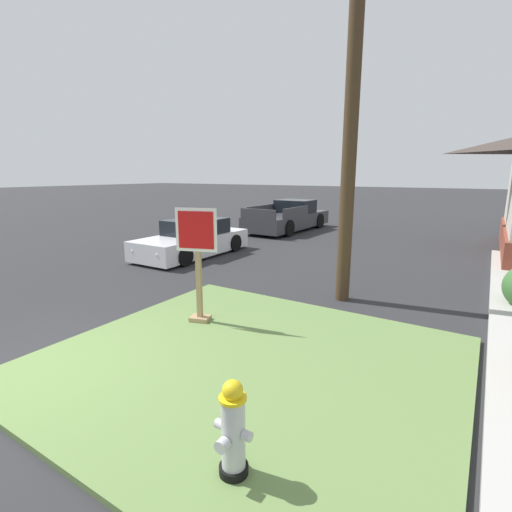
{
  "coord_description": "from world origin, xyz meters",
  "views": [
    {
      "loc": [
        5.23,
        -2.39,
        2.8
      ],
      "look_at": [
        1.1,
        4.2,
        1.07
      ],
      "focal_mm": 26.19,
      "sensor_mm": 36.0,
      "label": 1
    }
  ],
  "objects_px": {
    "parked_sedan_white": "(193,240)",
    "fire_hydrant": "(233,431)",
    "stop_sign": "(198,266)",
    "pickup_truck_charcoal": "(289,218)",
    "manhole_cover": "(231,294)",
    "utility_pole": "(353,90)"
  },
  "relations": [
    {
      "from": "parked_sedan_white",
      "to": "pickup_truck_charcoal",
      "type": "distance_m",
      "value": 7.03
    },
    {
      "from": "stop_sign",
      "to": "manhole_cover",
      "type": "relative_size",
      "value": 3.04
    },
    {
      "from": "stop_sign",
      "to": "parked_sedan_white",
      "type": "relative_size",
      "value": 0.49
    },
    {
      "from": "parked_sedan_white",
      "to": "fire_hydrant",
      "type": "bearing_deg",
      "value": -46.56
    },
    {
      "from": "pickup_truck_charcoal",
      "to": "utility_pole",
      "type": "bearing_deg",
      "value": -56.2
    },
    {
      "from": "stop_sign",
      "to": "manhole_cover",
      "type": "distance_m",
      "value": 2.16
    },
    {
      "from": "manhole_cover",
      "to": "pickup_truck_charcoal",
      "type": "bearing_deg",
      "value": 109.87
    },
    {
      "from": "parked_sedan_white",
      "to": "manhole_cover",
      "type": "bearing_deg",
      "value": -38.01
    },
    {
      "from": "parked_sedan_white",
      "to": "pickup_truck_charcoal",
      "type": "height_order",
      "value": "pickup_truck_charcoal"
    },
    {
      "from": "manhole_cover",
      "to": "pickup_truck_charcoal",
      "type": "relative_size",
      "value": 0.13
    },
    {
      "from": "fire_hydrant",
      "to": "stop_sign",
      "type": "relative_size",
      "value": 0.44
    },
    {
      "from": "fire_hydrant",
      "to": "utility_pole",
      "type": "relative_size",
      "value": 0.11
    },
    {
      "from": "utility_pole",
      "to": "stop_sign",
      "type": "bearing_deg",
      "value": -122.0
    },
    {
      "from": "fire_hydrant",
      "to": "manhole_cover",
      "type": "xyz_separation_m",
      "value": [
        -3.22,
        4.42,
        -0.52
      ]
    },
    {
      "from": "fire_hydrant",
      "to": "manhole_cover",
      "type": "height_order",
      "value": "fire_hydrant"
    },
    {
      "from": "fire_hydrant",
      "to": "utility_pole",
      "type": "distance_m",
      "value": 6.81
    },
    {
      "from": "utility_pole",
      "to": "parked_sedan_white",
      "type": "bearing_deg",
      "value": 163.36
    },
    {
      "from": "fire_hydrant",
      "to": "manhole_cover",
      "type": "distance_m",
      "value": 5.49
    },
    {
      "from": "stop_sign",
      "to": "pickup_truck_charcoal",
      "type": "relative_size",
      "value": 0.38
    },
    {
      "from": "utility_pole",
      "to": "fire_hydrant",
      "type": "bearing_deg",
      "value": -80.75
    },
    {
      "from": "stop_sign",
      "to": "parked_sedan_white",
      "type": "distance_m",
      "value": 6.32
    },
    {
      "from": "fire_hydrant",
      "to": "parked_sedan_white",
      "type": "distance_m",
      "value": 10.06
    }
  ]
}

